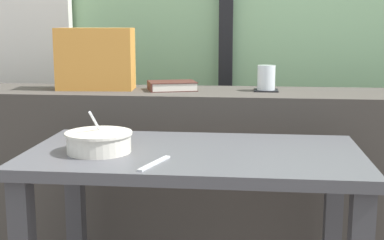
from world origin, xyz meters
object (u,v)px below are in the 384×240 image
object	(u,v)px
closed_book	(172,86)
breakfast_table	(194,190)
fork_utensil	(154,163)
soup_bowl	(99,142)
coaster_square	(266,90)
juice_glass	(266,79)
throw_pillow	(96,59)

from	to	relation	value
closed_book	breakfast_table	bearing A→B (deg)	-75.19
closed_book	fork_utensil	xyz separation A→B (m)	(0.07, -0.78, -0.13)
breakfast_table	soup_bowl	bearing A→B (deg)	-169.74
coaster_square	juice_glass	size ratio (longest dim) A/B	0.97
closed_book	fork_utensil	size ratio (longest dim) A/B	1.35
coaster_square	closed_book	world-z (taller)	closed_book
coaster_square	throw_pillow	bearing A→B (deg)	-178.14
juice_glass	throw_pillow	bearing A→B (deg)	-178.14
closed_book	fork_utensil	distance (m)	0.80
juice_glass	fork_utensil	world-z (taller)	juice_glass
throw_pillow	fork_utensil	size ratio (longest dim) A/B	1.88
breakfast_table	soup_bowl	distance (m)	0.34
breakfast_table	throw_pillow	distance (m)	0.85
juice_glass	throw_pillow	size ratio (longest dim) A/B	0.32
juice_glass	closed_book	bearing A→B (deg)	-177.98
throw_pillow	soup_bowl	xyz separation A→B (m)	(0.19, -0.65, -0.21)
coaster_square	closed_book	xyz separation A→B (m)	(-0.40, -0.01, 0.02)
breakfast_table	closed_book	world-z (taller)	closed_book
throw_pillow	soup_bowl	world-z (taller)	throw_pillow
closed_book	soup_bowl	xyz separation A→B (m)	(-0.13, -0.66, -0.10)
juice_glass	soup_bowl	world-z (taller)	juice_glass
juice_glass	fork_utensil	size ratio (longest dim) A/B	0.60
breakfast_table	fork_utensil	size ratio (longest dim) A/B	6.15
breakfast_table	juice_glass	xyz separation A→B (m)	(0.24, 0.62, 0.29)
coaster_square	fork_utensil	world-z (taller)	coaster_square
coaster_square	throw_pillow	size ratio (longest dim) A/B	0.31
coaster_square	throw_pillow	xyz separation A→B (m)	(-0.72, -0.02, 0.13)
breakfast_table	coaster_square	size ratio (longest dim) A/B	10.45
closed_book	fork_utensil	world-z (taller)	closed_book
breakfast_table	throw_pillow	bearing A→B (deg)	129.05
closed_book	throw_pillow	xyz separation A→B (m)	(-0.32, -0.01, 0.11)
closed_book	coaster_square	bearing A→B (deg)	2.02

